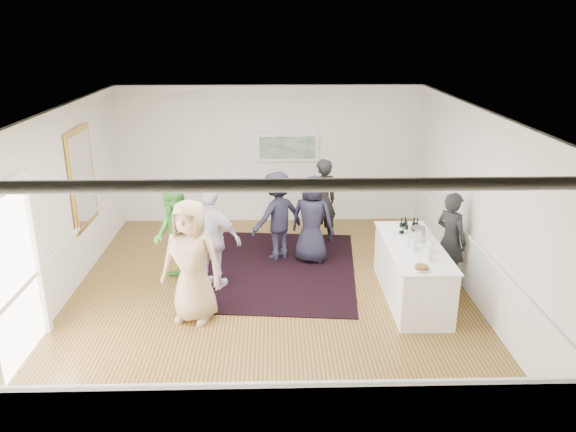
{
  "coord_description": "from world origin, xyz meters",
  "views": [
    {
      "loc": [
        0.08,
        -8.81,
        4.52
      ],
      "look_at": [
        0.32,
        0.2,
        1.4
      ],
      "focal_mm": 35.0,
      "sensor_mm": 36.0,
      "label": 1
    }
  ],
  "objects_px": {
    "guest_lilac": "(212,239)",
    "guest_navy": "(312,219)",
    "guest_dark_a": "(277,216)",
    "ice_bucket": "(417,234)",
    "serving_table": "(412,272)",
    "guest_green": "(175,237)",
    "guest_dark_b": "(322,202)",
    "nut_bowl": "(422,268)",
    "bartender": "(451,240)",
    "guest_tan": "(191,261)"
  },
  "relations": [
    {
      "from": "guest_lilac",
      "to": "nut_bowl",
      "type": "bearing_deg",
      "value": 177.22
    },
    {
      "from": "guest_green",
      "to": "guest_dark_a",
      "type": "height_order",
      "value": "guest_green"
    },
    {
      "from": "bartender",
      "to": "guest_lilac",
      "type": "xyz_separation_m",
      "value": [
        -4.2,
        0.03,
        0.05
      ]
    },
    {
      "from": "guest_dark_b",
      "to": "ice_bucket",
      "type": "height_order",
      "value": "guest_dark_b"
    },
    {
      "from": "bartender",
      "to": "guest_lilac",
      "type": "relative_size",
      "value": 0.94
    },
    {
      "from": "guest_navy",
      "to": "ice_bucket",
      "type": "height_order",
      "value": "guest_navy"
    },
    {
      "from": "ice_bucket",
      "to": "guest_green",
      "type": "bearing_deg",
      "value": 174.06
    },
    {
      "from": "serving_table",
      "to": "guest_green",
      "type": "bearing_deg",
      "value": 171.12
    },
    {
      "from": "guest_green",
      "to": "guest_dark_b",
      "type": "height_order",
      "value": "guest_green"
    },
    {
      "from": "guest_green",
      "to": "guest_lilac",
      "type": "relative_size",
      "value": 1.0
    },
    {
      "from": "serving_table",
      "to": "ice_bucket",
      "type": "xyz_separation_m",
      "value": [
        0.1,
        0.2,
        0.6
      ]
    },
    {
      "from": "guest_dark_a",
      "to": "ice_bucket",
      "type": "bearing_deg",
      "value": 111.74
    },
    {
      "from": "guest_dark_a",
      "to": "nut_bowl",
      "type": "height_order",
      "value": "guest_dark_a"
    },
    {
      "from": "serving_table",
      "to": "ice_bucket",
      "type": "bearing_deg",
      "value": 63.8
    },
    {
      "from": "guest_tan",
      "to": "bartender",
      "type": "bearing_deg",
      "value": 29.12
    },
    {
      "from": "guest_green",
      "to": "guest_dark_b",
      "type": "bearing_deg",
      "value": 102.16
    },
    {
      "from": "guest_dark_a",
      "to": "guest_dark_b",
      "type": "relative_size",
      "value": 0.97
    },
    {
      "from": "guest_dark_a",
      "to": "guest_green",
      "type": "bearing_deg",
      "value": -1.56
    },
    {
      "from": "guest_dark_b",
      "to": "nut_bowl",
      "type": "bearing_deg",
      "value": 85.42
    },
    {
      "from": "guest_navy",
      "to": "guest_tan",
      "type": "bearing_deg",
      "value": 68.55
    },
    {
      "from": "bartender",
      "to": "guest_green",
      "type": "bearing_deg",
      "value": 55.61
    },
    {
      "from": "serving_table",
      "to": "nut_bowl",
      "type": "relative_size",
      "value": 10.18
    },
    {
      "from": "guest_lilac",
      "to": "guest_dark_b",
      "type": "xyz_separation_m",
      "value": [
        2.1,
        2.12,
        -0.0
      ]
    },
    {
      "from": "guest_dark_b",
      "to": "ice_bucket",
      "type": "distance_m",
      "value": 2.81
    },
    {
      "from": "nut_bowl",
      "to": "guest_tan",
      "type": "bearing_deg",
      "value": 173.55
    },
    {
      "from": "guest_dark_a",
      "to": "guest_dark_b",
      "type": "xyz_separation_m",
      "value": [
        0.95,
        0.81,
        0.03
      ]
    },
    {
      "from": "guest_navy",
      "to": "bartender",
      "type": "bearing_deg",
      "value": 173.96
    },
    {
      "from": "serving_table",
      "to": "guest_lilac",
      "type": "xyz_separation_m",
      "value": [
        -3.42,
        0.51,
        0.43
      ]
    },
    {
      "from": "guest_dark_b",
      "to": "nut_bowl",
      "type": "xyz_separation_m",
      "value": [
        1.2,
        -3.63,
        0.09
      ]
    },
    {
      "from": "serving_table",
      "to": "nut_bowl",
      "type": "distance_m",
      "value": 1.14
    },
    {
      "from": "guest_lilac",
      "to": "guest_navy",
      "type": "relative_size",
      "value": 1.06
    },
    {
      "from": "guest_green",
      "to": "guest_dark_a",
      "type": "bearing_deg",
      "value": 99.28
    },
    {
      "from": "guest_tan",
      "to": "guest_dark_a",
      "type": "xyz_separation_m",
      "value": [
        1.36,
        2.42,
        -0.1
      ]
    },
    {
      "from": "serving_table",
      "to": "guest_dark_a",
      "type": "bearing_deg",
      "value": 141.47
    },
    {
      "from": "serving_table",
      "to": "nut_bowl",
      "type": "xyz_separation_m",
      "value": [
        -0.13,
        -1.0,
        0.52
      ]
    },
    {
      "from": "serving_table",
      "to": "guest_green",
      "type": "distance_m",
      "value": 4.18
    },
    {
      "from": "guest_lilac",
      "to": "bartender",
      "type": "bearing_deg",
      "value": -158.5
    },
    {
      "from": "bartender",
      "to": "guest_navy",
      "type": "bearing_deg",
      "value": 31.03
    },
    {
      "from": "guest_dark_a",
      "to": "nut_bowl",
      "type": "bearing_deg",
      "value": 93.18
    },
    {
      "from": "bartender",
      "to": "guest_green",
      "type": "distance_m",
      "value": 4.89
    },
    {
      "from": "guest_dark_a",
      "to": "guest_navy",
      "type": "height_order",
      "value": "guest_dark_a"
    },
    {
      "from": "guest_tan",
      "to": "guest_lilac",
      "type": "bearing_deg",
      "value": 94.57
    },
    {
      "from": "guest_green",
      "to": "guest_lilac",
      "type": "xyz_separation_m",
      "value": [
        0.68,
        -0.13,
        -0.0
      ]
    },
    {
      "from": "serving_table",
      "to": "guest_dark_a",
      "type": "distance_m",
      "value": 2.94
    },
    {
      "from": "serving_table",
      "to": "ice_bucket",
      "type": "relative_size",
      "value": 9.3
    },
    {
      "from": "guest_lilac",
      "to": "guest_dark_b",
      "type": "height_order",
      "value": "same"
    },
    {
      "from": "guest_tan",
      "to": "guest_dark_b",
      "type": "relative_size",
      "value": 1.08
    },
    {
      "from": "guest_lilac",
      "to": "serving_table",
      "type": "bearing_deg",
      "value": -166.59
    },
    {
      "from": "guest_green",
      "to": "serving_table",
      "type": "bearing_deg",
      "value": 57.78
    },
    {
      "from": "guest_tan",
      "to": "guest_navy",
      "type": "height_order",
      "value": "guest_tan"
    }
  ]
}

